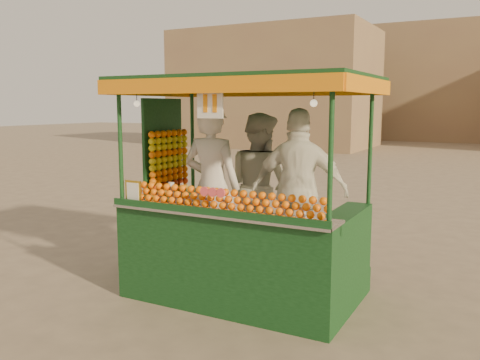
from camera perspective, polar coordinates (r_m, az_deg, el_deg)
The scene contains 7 objects.
ground at distance 5.84m, azimuth 4.51°, elevation -12.97°, with size 90.00×90.00×0.00m, color #6C5C4D.
building_left at distance 27.38m, azimuth 3.98°, elevation 10.17°, with size 10.00×6.00×6.00m, color #8F7551.
building_center at distance 35.27m, azimuth 21.53°, elevation 10.02°, with size 14.00×7.00×7.00m, color #8F7551.
juice_cart at distance 5.60m, azimuth -0.44°, elevation -5.36°, with size 2.67×1.73×2.42m.
vendor_left at distance 5.76m, azimuth -3.17°, elevation -0.78°, with size 0.71×0.49×1.85m.
vendor_middle at distance 6.13m, azimuth 2.25°, elevation -0.65°, with size 1.05×0.96×1.76m.
vendor_right at distance 5.60m, azimuth 6.68°, elevation -1.26°, with size 1.14×0.68×1.82m.
Camera 1 is at (2.15, -5.00, 2.12)m, focal length 37.90 mm.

